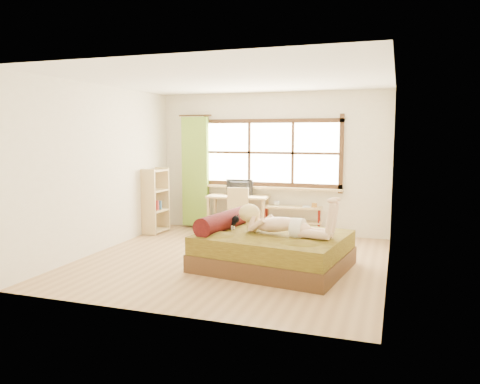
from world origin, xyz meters
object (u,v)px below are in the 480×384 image
(woman, at_px, (283,214))
(chair, at_px, (237,210))
(bookshelf, at_px, (156,201))
(kitten, at_px, (228,221))
(pipe_shelf, at_px, (293,214))
(desk, at_px, (238,200))
(bed, at_px, (270,249))

(woman, distance_m, chair, 2.25)
(bookshelf, bearing_deg, kitten, -33.19)
(pipe_shelf, bearing_deg, chair, -158.44)
(chair, height_order, bookshelf, bookshelf)
(kitten, height_order, chair, chair)
(bookshelf, bearing_deg, desk, 22.18)
(chair, bearing_deg, pipe_shelf, 22.89)
(bed, xyz_separation_m, desk, (-1.21, 2.12, 0.36))
(kitten, height_order, bookshelf, bookshelf)
(woman, bearing_deg, desk, 131.67)
(desk, bearing_deg, kitten, -79.16)
(woman, relative_size, bookshelf, 1.13)
(woman, xyz_separation_m, bookshelf, (-2.92, 1.65, -0.17))
(bookshelf, bearing_deg, chair, 8.63)
(bed, distance_m, bookshelf, 3.17)
(bed, bearing_deg, desk, 128.47)
(desk, distance_m, bookshelf, 1.60)
(desk, bearing_deg, pipe_shelf, 2.48)
(bed, relative_size, woman, 1.59)
(pipe_shelf, bearing_deg, woman, -86.56)
(woman, relative_size, pipe_shelf, 1.25)
(bed, xyz_separation_m, bookshelf, (-2.72, 1.59, 0.36))
(kitten, height_order, desk, kitten)
(chair, bearing_deg, bookshelf, -178.50)
(desk, distance_m, chair, 0.40)
(desk, xyz_separation_m, bookshelf, (-1.51, -0.52, 0.00))
(woman, bearing_deg, bookshelf, 159.21)
(woman, relative_size, kitten, 4.67)
(kitten, bearing_deg, desk, 113.64)
(bookshelf, bearing_deg, bed, -27.32)
(bed, bearing_deg, pipe_shelf, 102.76)
(chair, distance_m, pipe_shelf, 1.08)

